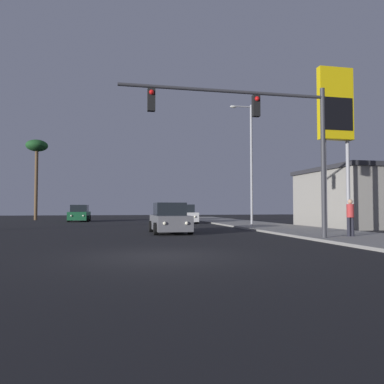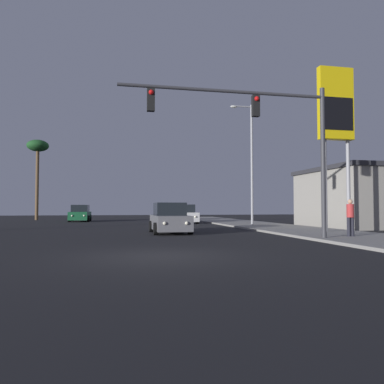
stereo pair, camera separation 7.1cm
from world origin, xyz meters
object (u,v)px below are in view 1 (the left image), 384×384
car_grey (170,219)px  palm_tree_far (37,150)px  car_blue (174,214)px  pedestrian_on_sidewalk (350,216)px  car_white (184,215)px  gas_station_sign (336,113)px  traffic_light_mast (266,127)px  car_green (79,214)px  street_lamp (250,158)px

car_grey → palm_tree_far: size_ratio=0.47×
car_blue → palm_tree_far: size_ratio=0.47×
car_grey → pedestrian_on_sidewalk: size_ratio=2.59×
car_blue → car_white: same height
car_blue → palm_tree_far: bearing=-20.4°
gas_station_sign → palm_tree_far: gas_station_sign is taller
car_white → traffic_light_mast: size_ratio=0.49×
car_green → pedestrian_on_sidewalk: bearing=121.8°
car_blue → pedestrian_on_sidewalk: bearing=99.0°
gas_station_sign → palm_tree_far: size_ratio=0.99×
car_green → traffic_light_mast: (9.74, -24.77, 4.04)m
gas_station_sign → car_white: bearing=111.1°
street_lamp → pedestrian_on_sidewalk: size_ratio=5.39×
car_white → gas_station_sign: size_ratio=0.48×
car_grey → street_lamp: size_ratio=0.48×
car_green → pedestrian_on_sidewalk: (13.95, -24.30, 0.27)m
car_green → car_blue: 9.69m
street_lamp → gas_station_sign: (2.01, -8.01, 1.50)m
car_blue → street_lamp: street_lamp is taller
pedestrian_on_sidewalk → traffic_light_mast: bearing=-173.7°
car_blue → pedestrian_on_sidewalk: 24.85m
car_grey → traffic_light_mast: size_ratio=0.49×
car_grey → street_lamp: bearing=-140.7°
car_green → car_blue: (9.69, 0.18, 0.00)m
palm_tree_far → pedestrian_on_sidewalk: bearing=-57.2°
pedestrian_on_sidewalk → street_lamp: bearing=93.0°
car_blue → palm_tree_far: palm_tree_far is taller
gas_station_sign → car_grey: bearing=165.6°
car_white → palm_tree_far: (-14.87, 11.64, 7.16)m
car_white → street_lamp: size_ratio=0.48×
traffic_light_mast → gas_station_sign: gas_station_sign is taller
car_grey → car_green: bearing=-71.5°
gas_station_sign → traffic_light_mast: bearing=-146.8°
gas_station_sign → palm_tree_far: bearing=127.8°
traffic_light_mast → palm_tree_far: (-14.98, 30.24, 3.11)m
traffic_light_mast → pedestrian_on_sidewalk: traffic_light_mast is taller
street_lamp → palm_tree_far: street_lamp is taller
car_white → palm_tree_far: palm_tree_far is taller
traffic_light_mast → gas_station_sign: size_ratio=0.99×
pedestrian_on_sidewalk → palm_tree_far: palm_tree_far is taller
car_white → gas_station_sign: 17.02m
car_white → street_lamp: bearing=117.6°
car_white → car_green: bearing=-33.5°
car_green → car_white: bearing=149.3°
car_green → gas_station_sign: 26.74m
car_grey → car_blue: 19.25m
car_grey → street_lamp: street_lamp is taller
car_white → palm_tree_far: size_ratio=0.47×
car_white → gas_station_sign: (5.74, -14.91, 5.86)m
car_green → palm_tree_far: size_ratio=0.48×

